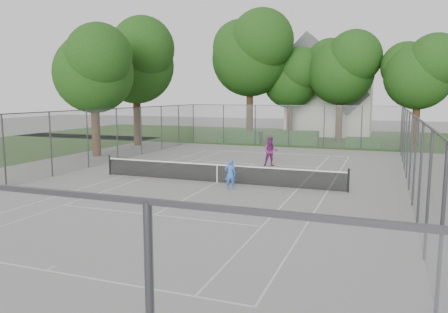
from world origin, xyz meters
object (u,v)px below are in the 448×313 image
(house, at_px, (330,95))
(girl_player, at_px, (230,174))
(tennis_net, at_px, (217,173))
(woman_player, at_px, (271,151))

(house, height_order, girl_player, house)
(tennis_net, height_order, woman_player, woman_player)
(house, height_order, woman_player, house)
(house, bearing_deg, tennis_net, -93.76)
(tennis_net, distance_m, house, 29.63)
(house, distance_m, girl_player, 30.74)
(tennis_net, relative_size, girl_player, 8.96)
(woman_player, bearing_deg, tennis_net, -119.78)
(house, xyz_separation_m, woman_player, (-0.69, -23.33, -3.47))
(house, distance_m, woman_player, 23.60)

